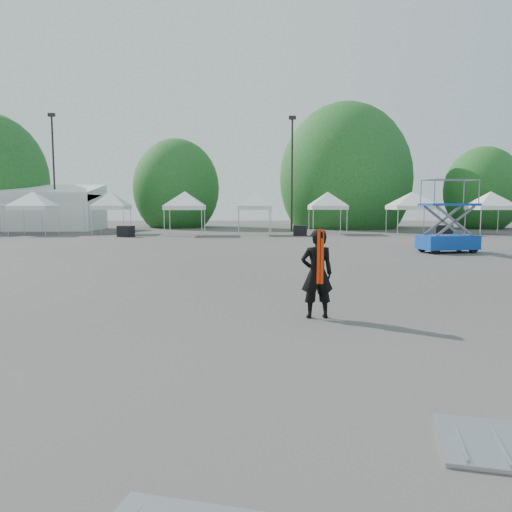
{
  "coord_description": "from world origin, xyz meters",
  "views": [
    {
      "loc": [
        -1.0,
        -11.12,
        2.39
      ],
      "look_at": [
        -0.78,
        -0.73,
        1.3
      ],
      "focal_mm": 35.0,
      "sensor_mm": 36.0,
      "label": 1
    }
  ],
  "objects": [
    {
      "name": "scissor_lift",
      "position": [
        8.93,
        13.04,
        1.79
      ],
      "size": [
        2.98,
        1.93,
        3.56
      ],
      "rotation": [
        0.0,
        0.0,
        0.21
      ],
      "color": "#0B1B9B",
      "rests_on": "ground"
    },
    {
      "name": "man",
      "position": [
        0.49,
        -0.85,
        0.94
      ],
      "size": [
        0.72,
        0.5,
        1.87
      ],
      "rotation": [
        0.0,
        0.0,
        3.23
      ],
      "color": "black",
      "rests_on": "ground"
    },
    {
      "name": "tent_g",
      "position": [
        12.23,
        28.36,
        3.06
      ],
      "size": [
        4.74,
        4.74,
        3.88
      ],
      "color": "silver",
      "rests_on": "ground"
    },
    {
      "name": "tent_b",
      "position": [
        -17.42,
        28.01,
        3.06
      ],
      "size": [
        4.22,
        4.22,
        3.88
      ],
      "color": "silver",
      "rests_on": "ground"
    },
    {
      "name": "crate_east",
      "position": [
        14.24,
        26.66,
        0.37
      ],
      "size": [
        1.16,
        1.03,
        0.75
      ],
      "primitive_type": "cube",
      "rotation": [
        0.0,
        0.0,
        0.34
      ],
      "color": "black",
      "rests_on": "ground"
    },
    {
      "name": "tent_e",
      "position": [
        -0.3,
        27.62,
        3.06
      ],
      "size": [
        3.74,
        3.74,
        3.88
      ],
      "color": "silver",
      "rests_on": "ground"
    },
    {
      "name": "crate_mid",
      "position": [
        3.11,
        26.19,
        0.38
      ],
      "size": [
        1.1,
        0.92,
        0.77
      ],
      "primitive_type": "cube",
      "rotation": [
        0.0,
        0.0,
        -0.17
      ],
      "color": "black",
      "rests_on": "ground"
    },
    {
      "name": "ground",
      "position": [
        0.0,
        0.0,
        0.0
      ],
      "size": [
        120.0,
        120.0,
        0.0
      ],
      "primitive_type": "plane",
      "color": "#474442",
      "rests_on": "ground"
    },
    {
      "name": "tent_f",
      "position": [
        5.52,
        28.46,
        3.06
      ],
      "size": [
        3.98,
        3.98,
        3.88
      ],
      "color": "silver",
      "rests_on": "ground"
    },
    {
      "name": "tree_mid_e",
      "position": [
        9.0,
        39.0,
        4.84
      ],
      "size": [
        5.12,
        5.12,
        7.79
      ],
      "color": "#382314",
      "rests_on": "ground"
    },
    {
      "name": "crate_west",
      "position": [
        -9.66,
        25.1,
        0.4
      ],
      "size": [
        1.26,
        1.13,
        0.8
      ],
      "primitive_type": "cube",
      "rotation": [
        0.0,
        0.0,
        -0.39
      ],
      "color": "black",
      "rests_on": "ground"
    },
    {
      "name": "tent_d",
      "position": [
        -5.6,
        27.08,
        3.06
      ],
      "size": [
        4.18,
        4.18,
        3.88
      ],
      "color": "silver",
      "rests_on": "ground"
    },
    {
      "name": "tree_far_e",
      "position": [
        22.0,
        37.0,
        3.63
      ],
      "size": [
        3.84,
        3.84,
        5.84
      ],
      "color": "#382314",
      "rests_on": "ground"
    },
    {
      "name": "light_pole_west",
      "position": [
        -18.0,
        34.0,
        5.77
      ],
      "size": [
        0.6,
        0.25,
        10.3
      ],
      "color": "black",
      "rests_on": "ground"
    },
    {
      "name": "tree_mid_w",
      "position": [
        -8.0,
        40.0,
        3.93
      ],
      "size": [
        4.16,
        4.16,
        6.33
      ],
      "color": "#382314",
      "rests_on": "ground"
    },
    {
      "name": "tent_h",
      "position": [
        17.9,
        27.11,
        3.06
      ],
      "size": [
        4.04,
        4.04,
        3.88
      ],
      "color": "silver",
      "rests_on": "ground"
    },
    {
      "name": "marquee",
      "position": [
        -22.0,
        35.0,
        1.97
      ],
      "size": [
        15.0,
        6.25,
        4.23
      ],
      "color": "white",
      "rests_on": "ground"
    },
    {
      "name": "light_pole_east",
      "position": [
        3.0,
        32.0,
        5.52
      ],
      "size": [
        0.6,
        0.25,
        9.8
      ],
      "color": "black",
      "rests_on": "ground"
    },
    {
      "name": "tent_c",
      "position": [
        -11.63,
        28.83,
        3.06
      ],
      "size": [
        3.74,
        3.74,
        3.88
      ],
      "color": "silver",
      "rests_on": "ground"
    }
  ]
}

